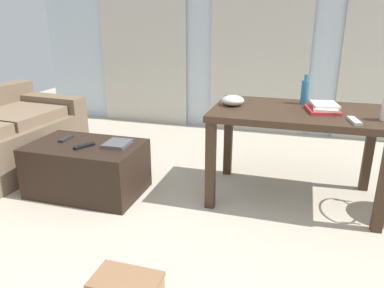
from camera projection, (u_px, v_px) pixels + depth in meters
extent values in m
plane|color=#B2A893|center=(218.00, 207.00, 2.88)|extent=(8.85, 8.85, 0.00)
cube|color=silver|center=(262.00, 29.00, 4.49)|extent=(6.06, 0.10, 2.54)
cube|color=beige|center=(143.00, 43.00, 4.90)|extent=(1.21, 0.03, 2.16)
cube|color=beige|center=(260.00, 45.00, 4.48)|extent=(1.21, 0.03, 2.16)
cube|color=brown|center=(46.00, 102.00, 3.97)|extent=(0.91, 0.27, 0.16)
cube|color=#7D664F|center=(18.00, 115.00, 3.58)|extent=(0.70, 0.70, 0.10)
cube|color=black|center=(87.00, 168.00, 3.07)|extent=(0.91, 0.57, 0.43)
cube|color=#382619|center=(298.00, 113.00, 2.80)|extent=(1.29, 0.78, 0.05)
cube|color=#382619|center=(211.00, 166.00, 2.77)|extent=(0.07, 0.07, 0.69)
cube|color=#382619|center=(384.00, 185.00, 2.45)|extent=(0.07, 0.07, 0.69)
cube|color=#382619|center=(228.00, 139.00, 3.39)|extent=(0.07, 0.07, 0.69)
cube|color=#382619|center=(369.00, 152.00, 3.07)|extent=(0.07, 0.07, 0.69)
cylinder|color=teal|center=(305.00, 92.00, 2.95)|extent=(0.06, 0.06, 0.19)
cylinder|color=teal|center=(306.00, 78.00, 2.91)|extent=(0.03, 0.03, 0.05)
ellipsoid|color=beige|center=(233.00, 100.00, 2.92)|extent=(0.18, 0.18, 0.08)
cube|color=red|center=(322.00, 110.00, 2.74)|extent=(0.27, 0.31, 0.02)
cube|color=silver|center=(325.00, 107.00, 2.74)|extent=(0.17, 0.28, 0.02)
cube|color=silver|center=(325.00, 104.00, 2.74)|extent=(0.22, 0.26, 0.02)
cube|color=#B7B7B2|center=(354.00, 121.00, 2.47)|extent=(0.08, 0.19, 0.02)
cube|color=black|center=(84.00, 146.00, 2.93)|extent=(0.12, 0.18, 0.02)
cube|color=#232326|center=(66.00, 139.00, 3.11)|extent=(0.05, 0.16, 0.02)
cube|color=#4C4C51|center=(117.00, 144.00, 2.97)|extent=(0.19, 0.23, 0.03)
cube|color=brown|center=(126.00, 280.00, 1.86)|extent=(0.35, 0.22, 0.02)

